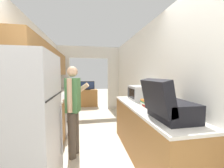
# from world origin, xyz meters

# --- Properties ---
(wall_left) EXTENTS (0.38, 6.97, 2.50)m
(wall_left) POSITION_xyz_m (-1.15, 2.11, 1.45)
(wall_left) COLOR silver
(wall_left) RESTS_ON ground_plane
(wall_right) EXTENTS (0.06, 6.97, 2.50)m
(wall_right) POSITION_xyz_m (1.22, 1.68, 1.25)
(wall_right) COLOR silver
(wall_right) RESTS_ON ground_plane
(wall_far_with_doorway) EXTENTS (2.79, 0.06, 2.50)m
(wall_far_with_doorway) POSITION_xyz_m (0.00, 4.60, 1.42)
(wall_far_with_doorway) COLOR silver
(wall_far_with_doorway) RESTS_ON ground_plane
(counter_left) EXTENTS (0.62, 3.36, 0.89)m
(counter_left) POSITION_xyz_m (-0.89, 2.80, 0.45)
(counter_left) COLOR #9E6B38
(counter_left) RESTS_ON ground_plane
(counter_right) EXTENTS (0.62, 2.16, 0.89)m
(counter_right) POSITION_xyz_m (0.89, 1.19, 0.45)
(counter_right) COLOR #9E6B38
(counter_right) RESTS_ON ground_plane
(refrigerator) EXTENTS (0.76, 0.77, 1.66)m
(refrigerator) POSITION_xyz_m (-0.83, 0.68, 0.83)
(refrigerator) COLOR #B7B7BC
(refrigerator) RESTS_ON ground_plane
(range_oven) EXTENTS (0.66, 0.79, 1.03)m
(range_oven) POSITION_xyz_m (-0.88, 2.57, 0.45)
(range_oven) COLOR #B7B7BC
(range_oven) RESTS_ON ground_plane
(person) EXTENTS (0.50, 0.43, 1.56)m
(person) POSITION_xyz_m (-0.35, 1.50, 0.83)
(person) COLOR #4C4238
(person) RESTS_ON ground_plane
(suitcase) EXTENTS (0.50, 0.57, 0.49)m
(suitcase) POSITION_xyz_m (0.82, 0.54, 1.06)
(suitcase) COLOR black
(suitcase) RESTS_ON counter_right
(microwave) EXTENTS (0.39, 0.49, 0.29)m
(microwave) POSITION_xyz_m (0.98, 1.77, 1.03)
(microwave) COLOR #B7B7BC
(microwave) RESTS_ON counter_right
(book_stack) EXTENTS (0.25, 0.31, 0.12)m
(book_stack) POSITION_xyz_m (0.92, 1.17, 0.95)
(book_stack) COLOR red
(book_stack) RESTS_ON counter_right
(tv_cabinet) EXTENTS (0.85, 0.42, 0.74)m
(tv_cabinet) POSITION_xyz_m (-0.07, 5.21, 0.37)
(tv_cabinet) COLOR #9E6B38
(tv_cabinet) RESTS_ON ground_plane
(television) EXTENTS (0.61, 0.16, 0.37)m
(television) POSITION_xyz_m (-0.07, 5.17, 0.92)
(television) COLOR black
(television) RESTS_ON tv_cabinet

